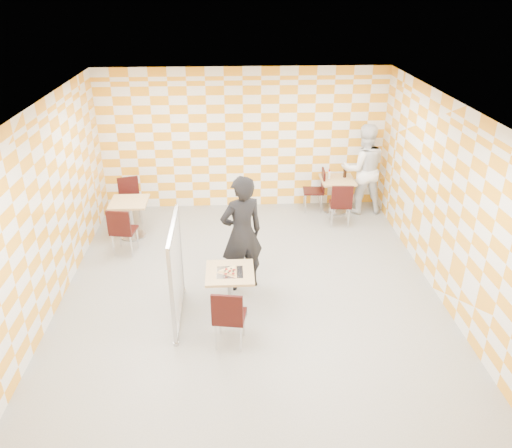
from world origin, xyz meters
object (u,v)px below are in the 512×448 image
(chair_main_front, at_px, (229,315))
(man_white, at_px, (363,169))
(chair_second_front, at_px, (341,202))
(man_dark, at_px, (242,234))
(main_table, at_px, (230,286))
(chair_empty_near, at_px, (122,228))
(chair_empty_far, at_px, (130,196))
(second_table, at_px, (337,190))
(partition, at_px, (176,272))
(empty_table, at_px, (130,213))
(sport_bottle, at_px, (329,175))
(soda_bottle, at_px, (345,173))
(chair_second_side, at_px, (318,187))

(chair_main_front, height_order, man_white, man_white)
(chair_second_front, xyz_separation_m, man_dark, (-2.04, -2.10, 0.42))
(main_table, bearing_deg, chair_main_front, -91.92)
(chair_main_front, relative_size, chair_empty_near, 1.00)
(chair_empty_near, relative_size, chair_empty_far, 1.00)
(second_table, height_order, chair_second_front, chair_second_front)
(second_table, relative_size, man_dark, 0.39)
(partition, height_order, man_dark, man_dark)
(empty_table, distance_m, chair_main_front, 3.88)
(second_table, distance_m, sport_bottle, 0.38)
(empty_table, xyz_separation_m, man_dark, (2.11, -1.88, 0.46))
(chair_empty_far, distance_m, soda_bottle, 4.53)
(partition, xyz_separation_m, sport_bottle, (2.88, 3.65, 0.05))
(chair_second_front, xyz_separation_m, sport_bottle, (-0.12, 0.77, 0.29))
(sport_bottle, bearing_deg, chair_empty_near, -157.06)
(chair_empty_near, height_order, man_white, man_white)
(man_white, height_order, sport_bottle, man_white)
(chair_empty_near, height_order, man_dark, man_dark)
(empty_table, height_order, chair_empty_far, chair_empty_far)
(chair_main_front, xyz_separation_m, chair_second_side, (1.92, 4.42, 0.00))
(second_table, height_order, man_dark, man_dark)
(empty_table, xyz_separation_m, sport_bottle, (4.03, 0.99, 0.33))
(chair_second_front, xyz_separation_m, soda_bottle, (0.23, 0.83, 0.31))
(chair_second_side, relative_size, chair_empty_near, 1.00)
(sport_bottle, bearing_deg, partition, -128.28)
(empty_table, bearing_deg, chair_main_front, -60.88)
(chair_second_side, bearing_deg, chair_main_front, -113.53)
(chair_main_front, distance_m, chair_empty_near, 3.28)
(main_table, relative_size, sport_bottle, 3.75)
(chair_empty_far, xyz_separation_m, soda_bottle, (4.51, 0.31, 0.31))
(chair_empty_near, bearing_deg, second_table, 21.57)
(empty_table, distance_m, man_dark, 2.86)
(second_table, distance_m, man_white, 0.70)
(main_table, bearing_deg, sport_bottle, 59.70)
(sport_bottle, bearing_deg, chair_main_front, -116.08)
(chair_empty_near, bearing_deg, chair_empty_far, 94.21)
(chair_empty_far, relative_size, man_white, 0.48)
(partition, distance_m, man_dark, 1.26)
(main_table, distance_m, man_white, 4.58)
(empty_table, distance_m, man_white, 4.85)
(soda_bottle, bearing_deg, man_dark, -127.82)
(main_table, bearing_deg, chair_empty_near, 135.46)
(soda_bottle, bearing_deg, chair_second_side, -178.17)
(chair_empty_near, relative_size, man_dark, 0.48)
(chair_second_front, bearing_deg, second_table, 85.24)
(main_table, xyz_separation_m, soda_bottle, (2.47, 3.68, 0.34))
(empty_table, height_order, partition, partition)
(chair_main_front, xyz_separation_m, chair_empty_far, (-2.02, 4.12, 0.00))
(empty_table, bearing_deg, soda_bottle, 13.43)
(chair_empty_far, xyz_separation_m, partition, (1.28, -3.40, 0.25))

